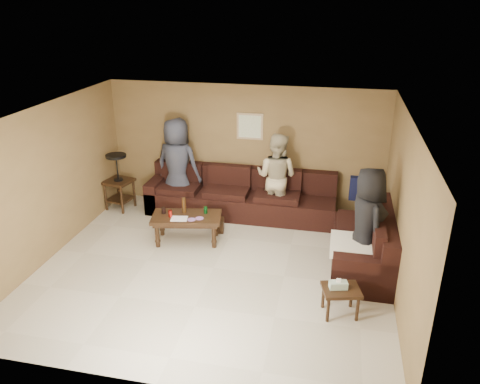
{
  "coord_description": "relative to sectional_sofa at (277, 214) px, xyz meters",
  "views": [
    {
      "loc": [
        1.76,
        -6.22,
        4.05
      ],
      "look_at": [
        0.25,
        0.85,
        1.0
      ],
      "focal_mm": 35.0,
      "sensor_mm": 36.0,
      "label": 1
    }
  ],
  "objects": [
    {
      "name": "sectional_sofa",
      "position": [
        0.0,
        0.0,
        0.0
      ],
      "size": [
        4.65,
        2.9,
        0.97
      ],
      "color": "black",
      "rests_on": "ground"
    },
    {
      "name": "coffee_table",
      "position": [
        -1.51,
        -0.74,
        0.1
      ],
      "size": [
        1.29,
        0.81,
        0.78
      ],
      "rotation": [
        0.0,
        0.0,
        0.19
      ],
      "color": "black",
      "rests_on": "ground"
    },
    {
      "name": "person_middle",
      "position": [
        -0.11,
        0.55,
        0.53
      ],
      "size": [
        0.97,
        0.85,
        1.71
      ],
      "primitive_type": "imported",
      "rotation": [
        0.0,
        0.0,
        2.87
      ],
      "color": "#C4B791",
      "rests_on": "ground"
    },
    {
      "name": "wall_art",
      "position": [
        -0.71,
        0.96,
        1.37
      ],
      "size": [
        0.52,
        0.04,
        0.52
      ],
      "color": "tan",
      "rests_on": "ground"
    },
    {
      "name": "room",
      "position": [
        -0.81,
        -1.52,
        1.34
      ],
      "size": [
        5.6,
        5.5,
        2.5
      ],
      "color": "beige",
      "rests_on": "ground"
    },
    {
      "name": "side_table_right",
      "position": [
        1.17,
        -2.29,
        0.04
      ],
      "size": [
        0.58,
        0.52,
        0.56
      ],
      "rotation": [
        0.0,
        0.0,
        0.25
      ],
      "color": "black",
      "rests_on": "ground"
    },
    {
      "name": "person_right",
      "position": [
        1.5,
        -1.14,
        0.55
      ],
      "size": [
        0.83,
        1.0,
        1.74
      ],
      "primitive_type": "imported",
      "rotation": [
        0.0,
        0.0,
        1.95
      ],
      "color": "black",
      "rests_on": "ground"
    },
    {
      "name": "waste_bin",
      "position": [
        -1.06,
        -0.27,
        -0.2
      ],
      "size": [
        0.25,
        0.25,
        0.26
      ],
      "primitive_type": "cube",
      "rotation": [
        0.0,
        0.0,
        0.17
      ],
      "color": "black",
      "rests_on": "ground"
    },
    {
      "name": "end_table_left",
      "position": [
        -3.28,
        0.32,
        0.28
      ],
      "size": [
        0.6,
        0.6,
        1.15
      ],
      "rotation": [
        0.0,
        0.0,
        -0.22
      ],
      "color": "black",
      "rests_on": "ground"
    },
    {
      "name": "person_left",
      "position": [
        -2.09,
        0.56,
        0.62
      ],
      "size": [
        1.01,
        0.74,
        1.89
      ],
      "primitive_type": "imported",
      "rotation": [
        0.0,
        0.0,
        2.98
      ],
      "color": "#2F3342",
      "rests_on": "ground"
    }
  ]
}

